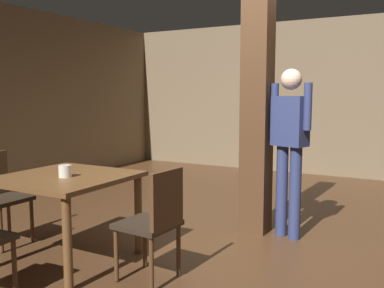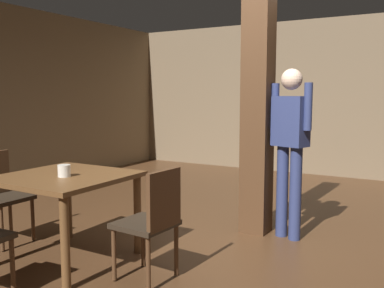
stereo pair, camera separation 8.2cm
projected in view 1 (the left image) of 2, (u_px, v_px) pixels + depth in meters
The scene contains 7 objects.
ground_plane at pixel (221, 256), 3.90m from camera, with size 10.80×10.80×0.00m, color #4C301C.
wall_back at pixel (328, 98), 7.65m from camera, with size 8.00×0.10×2.80m, color #756047.
pillar at pixel (257, 101), 4.46m from camera, with size 0.28×0.28×2.80m, color #4C301C.
dining_table at pixel (66, 188), 3.73m from camera, with size 1.03×1.03×0.77m.
chair_east at pixel (155, 219), 3.32m from camera, with size 0.45×0.45×0.89m.
napkin_cup at pixel (65, 171), 3.62m from camera, with size 0.11×0.11×0.10m, color silver.
standing_person at pixel (290, 141), 4.31m from camera, with size 0.47×0.29×1.72m.
Camera 1 is at (1.58, -3.42, 1.47)m, focal length 40.00 mm.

